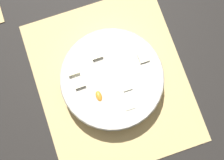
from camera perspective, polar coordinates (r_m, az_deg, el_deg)
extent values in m
plane|color=black|center=(0.83, 0.00, -0.35)|extent=(6.00, 6.00, 0.00)
cube|color=#D6B775|center=(0.82, 0.00, -0.31)|extent=(0.45, 0.38, 0.01)
cube|color=#4C381E|center=(0.81, 3.74, -11.01)|extent=(0.01, 0.38, 0.00)
cube|color=#4C381E|center=(0.81, 2.21, -6.69)|extent=(0.01, 0.38, 0.00)
cube|color=#4C381E|center=(0.82, 0.73, -2.40)|extent=(0.01, 0.38, 0.00)
cube|color=#4C381E|center=(0.83, -0.72, 1.80)|extent=(0.01, 0.38, 0.00)
cube|color=#4C381E|center=(0.84, -2.12, 5.87)|extent=(0.01, 0.38, 0.00)
cube|color=#4C381E|center=(0.86, -3.49, 9.76)|extent=(0.01, 0.38, 0.00)
cylinder|color=silver|center=(0.80, 0.00, 0.07)|extent=(0.26, 0.26, 0.05)
torus|color=silver|center=(0.78, 0.00, 0.34)|extent=(0.26, 0.26, 0.01)
cylinder|color=beige|center=(0.78, -1.24, -7.23)|extent=(0.03, 0.03, 0.01)
cylinder|color=beige|center=(0.80, 4.39, -1.89)|extent=(0.03, 0.03, 0.01)
cylinder|color=beige|center=(0.79, -3.34, 2.29)|extent=(0.03, 0.03, 0.01)
cylinder|color=beige|center=(0.81, -1.08, 6.98)|extent=(0.03, 0.03, 0.01)
cylinder|color=beige|center=(0.81, -4.07, 5.82)|extent=(0.03, 0.03, 0.01)
cylinder|color=beige|center=(0.79, 4.91, 1.28)|extent=(0.03, 0.03, 0.01)
cylinder|color=beige|center=(0.79, -2.76, -2.13)|extent=(0.03, 0.03, 0.01)
cylinder|color=beige|center=(0.81, 6.60, 2.07)|extent=(0.03, 0.03, 0.01)
cylinder|color=beige|center=(0.80, -0.86, -0.33)|extent=(0.03, 0.03, 0.01)
cylinder|color=beige|center=(0.78, 5.65, -3.41)|extent=(0.03, 0.03, 0.01)
cylinder|color=beige|center=(0.76, 0.91, -4.57)|extent=(0.03, 0.03, 0.01)
cylinder|color=beige|center=(0.80, 1.01, 3.49)|extent=(0.03, 0.03, 0.01)
cube|color=beige|center=(0.81, -6.37, -2.01)|extent=(0.03, 0.03, 0.03)
cube|color=beige|center=(0.77, 2.65, -1.21)|extent=(0.02, 0.02, 0.02)
cube|color=beige|center=(0.81, -5.59, 3.98)|extent=(0.03, 0.03, 0.03)
cube|color=beige|center=(0.82, 2.40, 5.91)|extent=(0.02, 0.02, 0.02)
cube|color=beige|center=(0.80, -4.42, -0.05)|extent=(0.02, 0.02, 0.02)
cube|color=beige|center=(0.79, -2.85, 4.66)|extent=(0.03, 0.03, 0.03)
cube|color=beige|center=(0.77, 3.07, -4.57)|extent=(0.03, 0.03, 0.03)
cube|color=beige|center=(0.80, 2.64, -0.45)|extent=(0.02, 0.02, 0.02)
cube|color=beige|center=(0.79, 5.72, 3.91)|extent=(0.02, 0.02, 0.02)
cube|color=beige|center=(0.78, -1.83, -5.11)|extent=(0.03, 0.03, 0.03)
cube|color=beige|center=(0.78, -5.95, -0.60)|extent=(0.03, 0.03, 0.03)
cube|color=beige|center=(0.78, -7.12, 1.76)|extent=(0.03, 0.03, 0.03)
ellipsoid|color=orange|center=(0.81, -3.52, 3.28)|extent=(0.02, 0.01, 0.01)
ellipsoid|color=red|center=(0.82, 2.24, 4.18)|extent=(0.02, 0.01, 0.01)
ellipsoid|color=orange|center=(0.77, -2.40, -3.01)|extent=(0.03, 0.02, 0.01)
ellipsoid|color=orange|center=(0.77, 0.57, -6.36)|extent=(0.03, 0.02, 0.01)
ellipsoid|color=orange|center=(0.82, 4.41, 4.05)|extent=(0.03, 0.02, 0.01)
ellipsoid|color=red|center=(0.80, -5.31, 2.33)|extent=(0.02, 0.01, 0.01)
ellipsoid|color=orange|center=(0.82, 3.57, 1.99)|extent=(0.03, 0.02, 0.01)
ellipsoid|color=orange|center=(0.83, 0.54, 5.39)|extent=(0.03, 0.02, 0.01)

